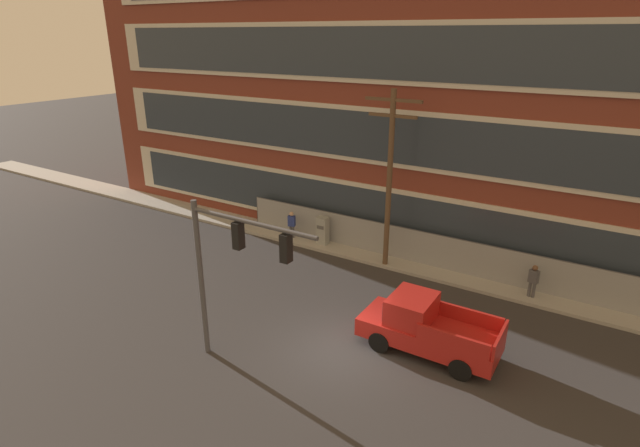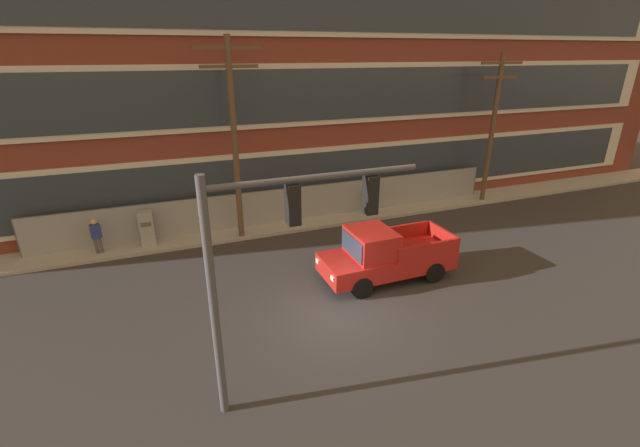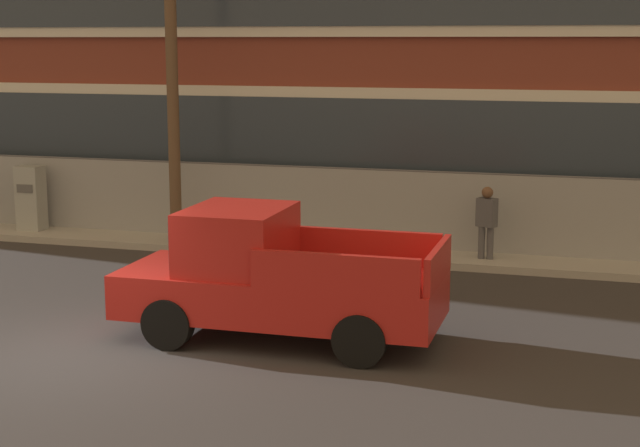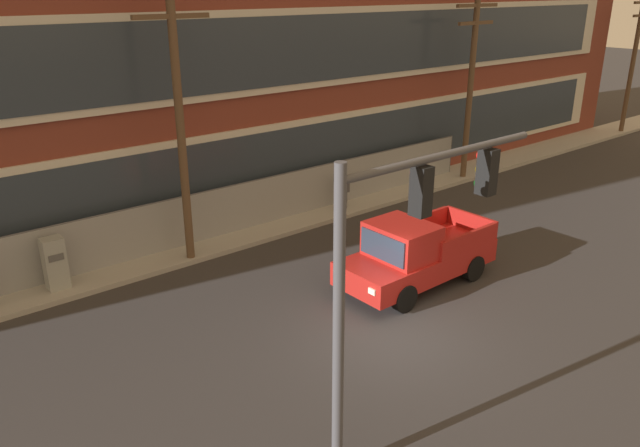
# 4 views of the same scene
# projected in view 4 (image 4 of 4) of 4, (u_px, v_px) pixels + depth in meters

# --- Properties ---
(ground_plane) EXTENTS (160.00, 160.00, 0.00)m
(ground_plane) POSITION_uv_depth(u_px,v_px,m) (393.00, 338.00, 15.84)
(ground_plane) COLOR #333030
(sidewalk_building_side) EXTENTS (80.00, 1.94, 0.16)m
(sidewalk_building_side) POSITION_uv_depth(u_px,v_px,m) (224.00, 240.00, 21.68)
(sidewalk_building_side) COLOR #9E9B93
(sidewalk_building_side) RESTS_ON ground
(chain_link_fence) EXTENTS (23.18, 0.06, 1.89)m
(chain_link_fence) POSITION_uv_depth(u_px,v_px,m) (240.00, 208.00, 22.12)
(chain_link_fence) COLOR gray
(chain_link_fence) RESTS_ON ground
(traffic_signal_mast) EXTENTS (4.96, 0.43, 5.91)m
(traffic_signal_mast) POSITION_uv_depth(u_px,v_px,m) (400.00, 245.00, 10.83)
(traffic_signal_mast) COLOR #4C4C51
(traffic_signal_mast) RESTS_ON ground
(pickup_truck_red) EXTENTS (5.12, 2.14, 2.09)m
(pickup_truck_red) POSITION_uv_depth(u_px,v_px,m) (414.00, 255.00, 18.29)
(pickup_truck_red) COLOR #AD1E19
(pickup_truck_red) RESTS_ON ground
(utility_pole_near_corner) EXTENTS (2.78, 0.26, 8.76)m
(utility_pole_near_corner) POSITION_uv_depth(u_px,v_px,m) (179.00, 111.00, 18.46)
(utility_pole_near_corner) COLOR brown
(utility_pole_near_corner) RESTS_ON ground
(utility_pole_midblock) EXTENTS (2.60, 0.26, 8.08)m
(utility_pole_midblock) POSITION_uv_depth(u_px,v_px,m) (471.00, 80.00, 27.06)
(utility_pole_midblock) COLOR brown
(utility_pole_midblock) RESTS_ON ground
(utility_pole_far_east) EXTENTS (2.03, 0.26, 7.95)m
(utility_pole_far_east) POSITION_uv_depth(u_px,v_px,m) (633.00, 59.00, 35.93)
(utility_pole_far_east) COLOR brown
(utility_pole_far_east) RESTS_ON ground
(electrical_cabinet) EXTENTS (0.60, 0.49, 1.71)m
(electrical_cabinet) POSITION_uv_depth(u_px,v_px,m) (55.00, 266.00, 17.87)
(electrical_cabinet) COLOR #939993
(electrical_cabinet) RESTS_ON ground
(pedestrian_near_cabinet) EXTENTS (0.46, 0.37, 1.69)m
(pedestrian_near_cabinet) POSITION_uv_depth(u_px,v_px,m) (344.00, 189.00, 24.21)
(pedestrian_near_cabinet) COLOR #4C4C51
(pedestrian_near_cabinet) RESTS_ON ground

